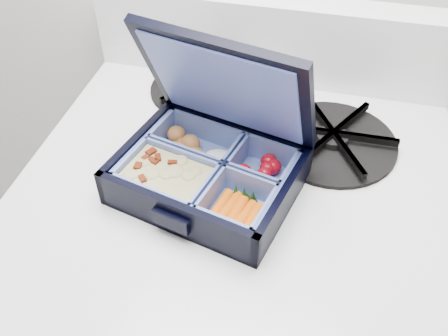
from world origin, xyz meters
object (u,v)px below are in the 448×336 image
(burner_grate, at_px, (333,136))
(fork, at_px, (258,141))
(bento_box, at_px, (208,175))
(stove, at_px, (233,336))

(burner_grate, height_order, fork, burner_grate)
(burner_grate, bearing_deg, bento_box, -139.44)
(fork, bearing_deg, burner_grate, 43.66)
(stove, xyz_separation_m, burner_grate, (0.11, 0.10, 0.43))
(bento_box, xyz_separation_m, burner_grate, (0.14, 0.12, -0.01))
(bento_box, bearing_deg, fork, 80.37)
(burner_grate, bearing_deg, stove, -138.80)
(stove, distance_m, burner_grate, 0.45)
(stove, height_order, burner_grate, burner_grate)
(stove, relative_size, fork, 4.81)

